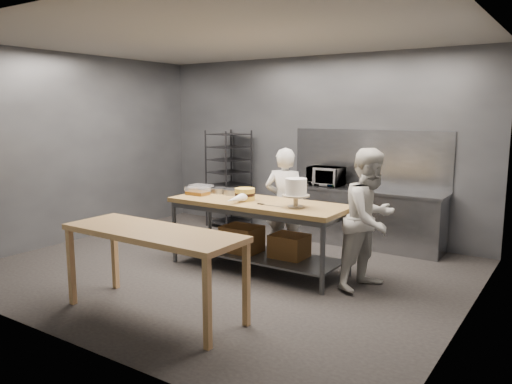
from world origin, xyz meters
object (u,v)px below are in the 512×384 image
work_table (259,227)px  microwave (326,176)px  layer_cake (245,194)px  near_counter (153,238)px  speed_rack (229,180)px  frosted_cake_stand (296,189)px  chef_behind (285,203)px  chef_right (370,219)px

work_table → microwave: bearing=89.1°
layer_cake → microwave: bearing=82.9°
near_counter → layer_cake: 1.85m
speed_rack → frosted_cake_stand: bearing=-38.0°
microwave → near_counter: bearing=-91.6°
speed_rack → microwave: speed_rack is taller
near_counter → frosted_cake_stand: bearing=69.0°
frosted_cake_stand → layer_cake: frosted_cake_stand is taller
chef_behind → layer_cake: bearing=55.6°
work_table → microwave: 1.97m
near_counter → layer_cake: size_ratio=7.53×
chef_behind → frosted_cake_stand: (0.59, -0.74, 0.36)m
microwave → speed_rack: bearing=-177.6°
work_table → chef_behind: bearing=89.2°
chef_behind → microwave: chef_behind is taller
frosted_cake_stand → microwave: bearing=105.8°
work_table → near_counter: size_ratio=1.20×
layer_cake → frosted_cake_stand: bearing=-4.9°
chef_right → work_table: bearing=111.2°
chef_behind → frosted_cake_stand: chef_behind is taller
microwave → layer_cake: (-0.24, -1.94, -0.05)m
near_counter → chef_behind: (0.08, 2.51, -0.02)m
frosted_cake_stand → layer_cake: bearing=175.1°
near_counter → chef_behind: bearing=88.1°
chef_behind → speed_rack: bearing=-48.5°
chef_behind → frosted_cake_stand: bearing=112.3°
chef_behind → work_table: bearing=72.9°
near_counter → frosted_cake_stand: size_ratio=5.55×
work_table → speed_rack: 2.63m
microwave → layer_cake: microwave is taller
chef_right → microwave: bearing=55.4°
work_table → chef_right: bearing=4.8°
chef_right → microwave: chef_right is taller
chef_right → microwave: size_ratio=3.09×
chef_right → frosted_cake_stand: bearing=120.9°
chef_right → speed_rack: bearing=79.4°
near_counter → chef_right: bearing=52.1°
chef_behind → frosted_cake_stand: size_ratio=4.40×
work_table → microwave: (0.03, 1.91, 0.48)m
near_counter → layer_cake: bearing=94.3°
speed_rack → frosted_cake_stand: (2.47, -1.93, 0.29)m
speed_rack → chef_right: size_ratio=1.05×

